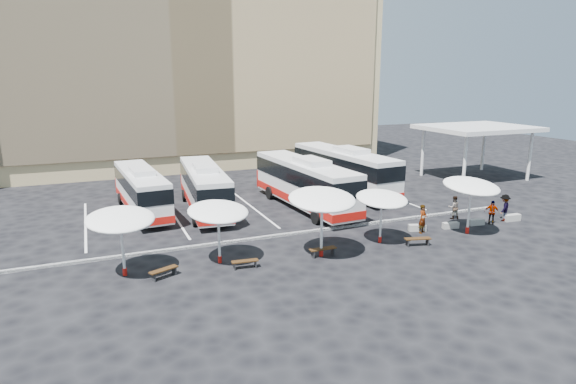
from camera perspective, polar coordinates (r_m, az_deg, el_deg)
name	(u,v)px	position (r m, az deg, el deg)	size (l,w,h in m)	color
ground	(292,238)	(30.43, 0.43, -5.42)	(120.00, 120.00, 0.00)	black
sandstone_building	(185,53)	(59.51, -12.09, 15.86)	(42.00, 18.25, 29.60)	tan
service_canopy	(477,129)	(50.98, 21.52, 6.94)	(10.00, 8.00, 5.20)	silver
curb_divider	(289,234)	(30.84, 0.06, -5.01)	(34.00, 0.25, 0.15)	black
bay_lines	(252,207)	(37.60, -4.33, -1.75)	(24.15, 12.00, 0.01)	white
bus_0	(141,189)	(37.19, -17.01, 0.33)	(3.11, 11.08, 3.47)	silver
bus_1	(204,186)	(36.57, -9.92, 0.66)	(3.45, 11.70, 3.66)	silver
bus_2	(305,182)	(36.84, 1.98, 1.23)	(3.53, 12.77, 4.01)	silver
bus_3	(343,169)	(42.02, 6.57, 2.74)	(3.85, 13.07, 4.09)	silver
sunshade_0	(120,219)	(25.26, -19.25, -3.09)	(3.69, 3.73, 3.51)	silver
sunshade_1	(218,212)	(25.81, -8.28, -2.34)	(3.94, 3.97, 3.39)	silver
sunshade_2	(322,199)	(26.47, 4.06, -0.88)	(4.04, 4.08, 3.89)	silver
sunshade_3	(382,199)	(29.32, 11.05, -0.81)	(3.10, 3.14, 3.23)	silver
sunshade_4	(471,186)	(32.55, 20.89, 0.63)	(3.77, 3.82, 3.67)	silver
wood_bench_0	(164,271)	(25.28, -14.52, -9.06)	(1.54, 0.97, 0.46)	black
wood_bench_1	(245,262)	(25.73, -5.12, -8.30)	(1.45, 0.52, 0.44)	black
wood_bench_2	(323,250)	(27.32, 4.15, -6.88)	(1.57, 0.42, 0.48)	black
wood_bench_3	(418,240)	(29.90, 15.11, -5.50)	(1.63, 0.80, 0.48)	black
conc_bench_0	(417,228)	(32.77, 15.06, -4.12)	(1.14, 0.38, 0.43)	gray
conc_bench_1	(451,225)	(33.96, 18.71, -3.77)	(1.09, 0.36, 0.41)	gray
conc_bench_2	(476,222)	(35.30, 21.42, -3.35)	(1.10, 0.37, 0.41)	gray
conc_bench_3	(512,218)	(37.32, 25.01, -2.77)	(1.22, 0.41, 0.46)	gray
passenger_0	(423,219)	(32.27, 15.66, -3.08)	(0.68, 0.45, 1.87)	black
passenger_1	(454,208)	(36.10, 19.09, -1.75)	(0.81, 0.63, 1.67)	black
passenger_2	(492,212)	(35.84, 23.00, -2.22)	(0.96, 0.40, 1.64)	black
passenger_3	(504,208)	(36.88, 24.23, -1.71)	(1.23, 0.70, 1.90)	black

